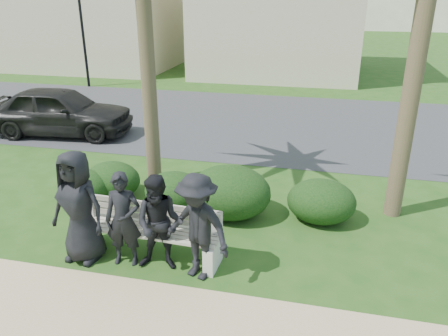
{
  "coord_description": "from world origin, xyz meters",
  "views": [
    {
      "loc": [
        1.61,
        -6.07,
        4.08
      ],
      "look_at": [
        -0.04,
        1.0,
        1.13
      ],
      "focal_mm": 35.0,
      "sensor_mm": 36.0,
      "label": 1
    }
  ],
  "objects": [
    {
      "name": "hedge_e",
      "position": [
        1.72,
        1.54,
        0.42
      ],
      "size": [
        1.29,
        1.07,
        0.84
      ],
      "primitive_type": "ellipsoid",
      "color": "black",
      "rests_on": "ground"
    },
    {
      "name": "man_a",
      "position": [
        -2.01,
        -0.64,
        0.93
      ],
      "size": [
        0.97,
        0.69,
        1.86
      ],
      "primitive_type": "imported",
      "rotation": [
        0.0,
        0.0,
        -0.11
      ],
      "color": "black",
      "rests_on": "ground"
    },
    {
      "name": "stucco_bldg_right",
      "position": [
        -1.0,
        18.0,
        3.66
      ],
      "size": [
        8.4,
        8.4,
        7.3
      ],
      "color": "beige",
      "rests_on": "ground"
    },
    {
      "name": "man_b",
      "position": [
        -1.28,
        -0.6,
        0.78
      ],
      "size": [
        0.62,
        0.46,
        1.56
      ],
      "primitive_type": "imported",
      "rotation": [
        0.0,
        0.0,
        0.15
      ],
      "color": "black",
      "rests_on": "ground"
    },
    {
      "name": "hedge_a",
      "position": [
        -3.06,
        1.23,
        0.36
      ],
      "size": [
        1.1,
        0.91,
        0.72
      ],
      "primitive_type": "ellipsoid",
      "color": "black",
      "rests_on": "ground"
    },
    {
      "name": "park_bench",
      "position": [
        -1.03,
        -0.33,
        0.39
      ],
      "size": [
        2.47,
        0.68,
        0.85
      ],
      "rotation": [
        0.0,
        0.0,
        -0.05
      ],
      "color": "#AAA28E",
      "rests_on": "ground"
    },
    {
      "name": "ground",
      "position": [
        0.0,
        0.0,
        0.0
      ],
      "size": [
        160.0,
        160.0,
        0.0
      ],
      "primitive_type": "plane",
      "color": "#1E4614",
      "rests_on": "ground"
    },
    {
      "name": "car_a",
      "position": [
        -6.11,
        5.25,
        0.73
      ],
      "size": [
        4.43,
        2.16,
        1.46
      ],
      "primitive_type": "imported",
      "rotation": [
        0.0,
        0.0,
        1.68
      ],
      "color": "black",
      "rests_on": "ground"
    },
    {
      "name": "asphalt_street",
      "position": [
        0.0,
        8.0,
        0.0
      ],
      "size": [
        160.0,
        8.0,
        0.01
      ],
      "primitive_type": "cube",
      "color": "#2D2D30",
      "rests_on": "ground"
    },
    {
      "name": "man_c",
      "position": [
        -0.68,
        -0.6,
        0.78
      ],
      "size": [
        0.82,
        0.68,
        1.57
      ],
      "primitive_type": "imported",
      "rotation": [
        0.0,
        0.0,
        0.11
      ],
      "color": "black",
      "rests_on": "ground"
    },
    {
      "name": "hedge_b",
      "position": [
        -2.62,
        1.64,
        0.39
      ],
      "size": [
        1.19,
        0.98,
        0.77
      ],
      "primitive_type": "ellipsoid",
      "color": "black",
      "rests_on": "ground"
    },
    {
      "name": "hedge_d",
      "position": [
        -0.01,
        1.35,
        0.52
      ],
      "size": [
        1.59,
        1.31,
        1.04
      ],
      "primitive_type": "ellipsoid",
      "color": "black",
      "rests_on": "ground"
    },
    {
      "name": "street_lamp",
      "position": [
        -9.0,
        12.0,
        2.94
      ],
      "size": [
        0.36,
        0.36,
        4.29
      ],
      "color": "black",
      "rests_on": "ground"
    },
    {
      "name": "man_d",
      "position": [
        -0.06,
        -0.68,
        0.85
      ],
      "size": [
        1.24,
        0.95,
        1.69
      ],
      "primitive_type": "imported",
      "rotation": [
        0.0,
        0.0,
        -0.34
      ],
      "color": "black",
      "rests_on": "ground"
    },
    {
      "name": "footpath",
      "position": [
        0.0,
        -1.8,
        0.0
      ],
      "size": [
        30.0,
        1.6,
        0.01
      ],
      "primitive_type": "cube",
      "color": "tan",
      "rests_on": "ground"
    },
    {
      "name": "hedge_c",
      "position": [
        -1.15,
        1.37,
        0.39
      ],
      "size": [
        1.21,
        1.0,
        0.79
      ],
      "primitive_type": "ellipsoid",
      "color": "black",
      "rests_on": "ground"
    }
  ]
}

